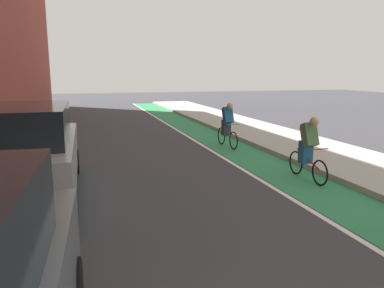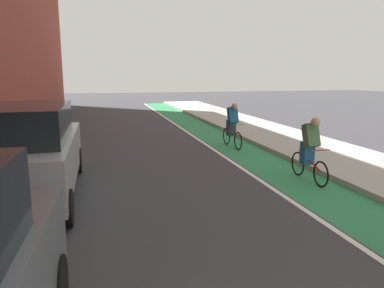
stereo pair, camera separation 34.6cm
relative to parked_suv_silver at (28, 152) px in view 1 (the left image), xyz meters
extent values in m
plane|color=#38383D|center=(2.95, 5.00, -1.02)|extent=(76.50, 76.50, 0.00)
cube|color=#2D8451|center=(6.16, 7.00, -1.02)|extent=(1.60, 34.77, 0.00)
cube|color=white|center=(5.26, 7.00, -1.02)|extent=(0.12, 34.77, 0.00)
cube|color=#A8A59E|center=(8.52, 7.00, -0.95)|extent=(3.12, 34.77, 0.14)
cube|color=#9EA0A8|center=(0.00, 0.07, -0.21)|extent=(1.86, 4.74, 0.95)
cube|color=black|center=(0.00, -0.17, 0.59)|extent=(1.63, 2.85, 0.75)
cylinder|color=black|center=(-0.85, 1.88, -0.69)|extent=(0.22, 0.66, 0.66)
cylinder|color=black|center=(0.84, 1.89, -0.69)|extent=(0.22, 0.66, 0.66)
cylinder|color=black|center=(0.85, -1.75, -0.69)|extent=(0.22, 0.66, 0.66)
torus|color=black|center=(6.38, -0.80, -0.71)|extent=(0.04, 0.62, 0.62)
torus|color=black|center=(6.39, 0.25, -0.71)|extent=(0.04, 0.62, 0.62)
cylinder|color=red|center=(6.39, -0.28, -0.49)|extent=(0.05, 0.96, 0.33)
cylinder|color=red|center=(6.39, -0.09, -0.41)|extent=(0.04, 0.12, 0.55)
cylinder|color=red|center=(6.38, -0.72, -0.16)|extent=(0.48, 0.03, 0.02)
cube|color=#1E598C|center=(6.39, -0.17, -0.34)|extent=(0.28, 0.24, 0.56)
cube|color=#4C7247|center=(6.39, -0.30, 0.12)|extent=(0.32, 0.40, 0.60)
sphere|color=tan|center=(6.38, -0.46, 0.46)|extent=(0.22, 0.22, 0.22)
cube|color=tan|center=(6.39, -0.18, 0.14)|extent=(0.26, 0.28, 0.39)
torus|color=black|center=(6.05, 3.66, -0.70)|extent=(0.07, 0.63, 0.63)
torus|color=black|center=(6.00, 4.71, -0.70)|extent=(0.07, 0.63, 0.63)
cylinder|color=#338C3F|center=(6.03, 4.18, -0.48)|extent=(0.09, 0.96, 0.33)
cylinder|color=#338C3F|center=(6.02, 4.37, -0.40)|extent=(0.04, 0.12, 0.55)
cylinder|color=#338C3F|center=(6.05, 3.74, -0.15)|extent=(0.48, 0.05, 0.02)
cube|color=#333842|center=(6.02, 4.29, -0.33)|extent=(0.29, 0.25, 0.56)
cube|color=#1E598C|center=(6.03, 4.16, 0.13)|extent=(0.34, 0.41, 0.60)
sphere|color=tan|center=(6.03, 4.00, 0.47)|extent=(0.22, 0.22, 0.22)
cube|color=maroon|center=(6.02, 4.28, 0.15)|extent=(0.27, 0.29, 0.39)
camera|label=1|loc=(1.16, -8.02, 1.58)|focal=34.65mm
camera|label=2|loc=(1.49, -8.11, 1.58)|focal=34.65mm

